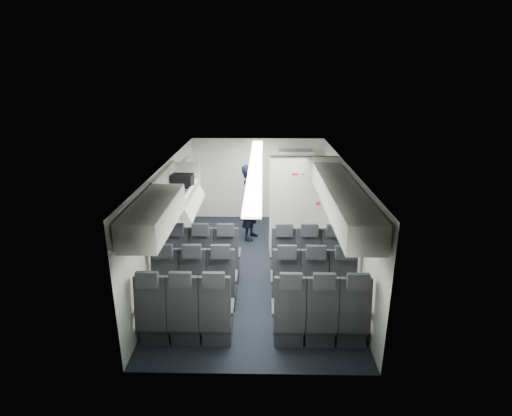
{
  "coord_description": "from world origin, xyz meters",
  "views": [
    {
      "loc": [
        0.14,
        -7.26,
        3.78
      ],
      "look_at": [
        0.0,
        0.4,
        1.15
      ],
      "focal_mm": 28.0,
      "sensor_mm": 36.0,
      "label": 1
    }
  ],
  "objects_px": {
    "seat_row_rear": "(253,318)",
    "boarding_door": "(187,199)",
    "flight_attendant": "(251,202)",
    "seat_row_mid": "(254,286)",
    "seat_row_front": "(255,262)",
    "galley_unit": "(294,186)",
    "carry_on_bag": "(182,180)"
  },
  "relations": [
    {
      "from": "seat_row_mid",
      "to": "carry_on_bag",
      "type": "xyz_separation_m",
      "value": [
        -1.4,
        1.51,
        1.4
      ]
    },
    {
      "from": "seat_row_front",
      "to": "flight_attendant",
      "type": "xyz_separation_m",
      "value": [
        -0.14,
        2.07,
        0.49
      ]
    },
    {
      "from": "seat_row_rear",
      "to": "boarding_door",
      "type": "xyz_separation_m",
      "value": [
        -1.64,
        3.89,
        0.55
      ]
    },
    {
      "from": "seat_row_mid",
      "to": "seat_row_rear",
      "type": "xyz_separation_m",
      "value": [
        0.0,
        -0.9,
        0.0
      ]
    },
    {
      "from": "seat_row_mid",
      "to": "carry_on_bag",
      "type": "height_order",
      "value": "carry_on_bag"
    },
    {
      "from": "seat_row_mid",
      "to": "boarding_door",
      "type": "relative_size",
      "value": 1.79
    },
    {
      "from": "seat_row_rear",
      "to": "seat_row_front",
      "type": "bearing_deg",
      "value": 90.0
    },
    {
      "from": "flight_attendant",
      "to": "carry_on_bag",
      "type": "distance_m",
      "value": 2.13
    },
    {
      "from": "seat_row_rear",
      "to": "galley_unit",
      "type": "xyz_separation_m",
      "value": [
        0.95,
        5.05,
        0.55
      ]
    },
    {
      "from": "boarding_door",
      "to": "seat_row_rear",
      "type": "bearing_deg",
      "value": -67.13
    },
    {
      "from": "seat_row_rear",
      "to": "carry_on_bag",
      "type": "distance_m",
      "value": 3.13
    },
    {
      "from": "seat_row_rear",
      "to": "flight_attendant",
      "type": "xyz_separation_m",
      "value": [
        -0.14,
        3.87,
        0.49
      ]
    },
    {
      "from": "seat_row_front",
      "to": "carry_on_bag",
      "type": "distance_m",
      "value": 2.08
    },
    {
      "from": "galley_unit",
      "to": "seat_row_rear",
      "type": "bearing_deg",
      "value": -100.65
    },
    {
      "from": "seat_row_front",
      "to": "seat_row_rear",
      "type": "xyz_separation_m",
      "value": [
        0.0,
        -1.8,
        0.0
      ]
    },
    {
      "from": "flight_attendant",
      "to": "carry_on_bag",
      "type": "height_order",
      "value": "carry_on_bag"
    },
    {
      "from": "flight_attendant",
      "to": "seat_row_mid",
      "type": "bearing_deg",
      "value": -161.18
    },
    {
      "from": "seat_row_front",
      "to": "boarding_door",
      "type": "height_order",
      "value": "boarding_door"
    },
    {
      "from": "boarding_door",
      "to": "flight_attendant",
      "type": "bearing_deg",
      "value": -0.72
    },
    {
      "from": "boarding_door",
      "to": "flight_attendant",
      "type": "distance_m",
      "value": 1.5
    },
    {
      "from": "seat_row_mid",
      "to": "galley_unit",
      "type": "xyz_separation_m",
      "value": [
        0.95,
        4.15,
        0.55
      ]
    },
    {
      "from": "seat_row_front",
      "to": "seat_row_rear",
      "type": "distance_m",
      "value": 1.8
    },
    {
      "from": "seat_row_front",
      "to": "galley_unit",
      "type": "bearing_deg",
      "value": 73.72
    },
    {
      "from": "boarding_door",
      "to": "flight_attendant",
      "type": "height_order",
      "value": "boarding_door"
    },
    {
      "from": "boarding_door",
      "to": "flight_attendant",
      "type": "xyz_separation_m",
      "value": [
        1.5,
        -0.02,
        -0.06
      ]
    },
    {
      "from": "seat_row_rear",
      "to": "flight_attendant",
      "type": "bearing_deg",
      "value": 92.05
    },
    {
      "from": "seat_row_rear",
      "to": "boarding_door",
      "type": "height_order",
      "value": "boarding_door"
    },
    {
      "from": "seat_row_mid",
      "to": "seat_row_rear",
      "type": "distance_m",
      "value": 0.9
    },
    {
      "from": "seat_row_front",
      "to": "seat_row_mid",
      "type": "relative_size",
      "value": 1.0
    },
    {
      "from": "boarding_door",
      "to": "seat_row_mid",
      "type": "bearing_deg",
      "value": -61.23
    },
    {
      "from": "seat_row_mid",
      "to": "flight_attendant",
      "type": "height_order",
      "value": "flight_attendant"
    },
    {
      "from": "seat_row_rear",
      "to": "boarding_door",
      "type": "distance_m",
      "value": 4.25
    }
  ]
}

